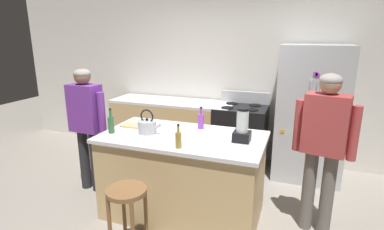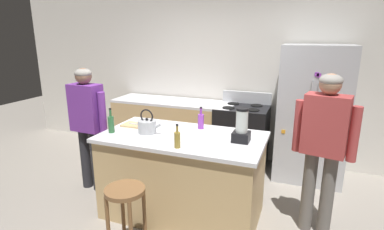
{
  "view_description": "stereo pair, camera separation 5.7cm",
  "coord_description": "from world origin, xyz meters",
  "px_view_note": "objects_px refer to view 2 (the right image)",
  "views": [
    {
      "loc": [
        1.15,
        -2.87,
        2.0
      ],
      "look_at": [
        0.0,
        0.3,
        1.1
      ],
      "focal_mm": 28.41,
      "sensor_mm": 36.0,
      "label": 1
    },
    {
      "loc": [
        1.21,
        -2.85,
        2.0
      ],
      "look_at": [
        0.0,
        0.3,
        1.1
      ],
      "focal_mm": 28.41,
      "sensor_mm": 36.0,
      "label": 2
    }
  ],
  "objects_px": {
    "bottle_olive_oil": "(111,124)",
    "tea_kettle": "(147,126)",
    "kitchen_island": "(182,175)",
    "cutting_board": "(135,125)",
    "stove_range": "(242,136)",
    "bottle_vinegar": "(177,139)",
    "person_by_sink_right": "(324,141)",
    "person_by_island_left": "(87,118)",
    "bottle_cooking_sauce": "(240,125)",
    "bottle_soda": "(201,121)",
    "blender_appliance": "(242,128)",
    "chef_knife": "(137,124)",
    "bar_stool": "(126,204)",
    "refrigerator": "(312,114)"
  },
  "relations": [
    {
      "from": "bottle_vinegar",
      "to": "chef_knife",
      "type": "bearing_deg",
      "value": 146.97
    },
    {
      "from": "tea_kettle",
      "to": "cutting_board",
      "type": "bearing_deg",
      "value": 145.61
    },
    {
      "from": "bar_stool",
      "to": "bottle_vinegar",
      "type": "bearing_deg",
      "value": 56.02
    },
    {
      "from": "refrigerator",
      "to": "bottle_vinegar",
      "type": "distance_m",
      "value": 2.22
    },
    {
      "from": "kitchen_island",
      "to": "blender_appliance",
      "type": "xyz_separation_m",
      "value": [
        0.63,
        0.03,
        0.62
      ]
    },
    {
      "from": "bottle_cooking_sauce",
      "to": "tea_kettle",
      "type": "height_order",
      "value": "tea_kettle"
    },
    {
      "from": "bottle_soda",
      "to": "bottle_vinegar",
      "type": "bearing_deg",
      "value": -90.75
    },
    {
      "from": "chef_knife",
      "to": "kitchen_island",
      "type": "bearing_deg",
      "value": -9.01
    },
    {
      "from": "person_by_island_left",
      "to": "bottle_cooking_sauce",
      "type": "distance_m",
      "value": 1.92
    },
    {
      "from": "person_by_sink_right",
      "to": "blender_appliance",
      "type": "xyz_separation_m",
      "value": [
        -0.77,
        -0.16,
        0.09
      ]
    },
    {
      "from": "person_by_sink_right",
      "to": "bottle_vinegar",
      "type": "xyz_separation_m",
      "value": [
        -1.31,
        -0.55,
        0.03
      ]
    },
    {
      "from": "bottle_soda",
      "to": "tea_kettle",
      "type": "bearing_deg",
      "value": -144.34
    },
    {
      "from": "stove_range",
      "to": "tea_kettle",
      "type": "bearing_deg",
      "value": -114.83
    },
    {
      "from": "stove_range",
      "to": "bottle_vinegar",
      "type": "distance_m",
      "value": 1.97
    },
    {
      "from": "person_by_island_left",
      "to": "bottle_vinegar",
      "type": "xyz_separation_m",
      "value": [
        1.46,
        -0.49,
        0.07
      ]
    },
    {
      "from": "refrigerator",
      "to": "bottle_vinegar",
      "type": "relative_size",
      "value": 7.91
    },
    {
      "from": "kitchen_island",
      "to": "blender_appliance",
      "type": "bearing_deg",
      "value": 3.05
    },
    {
      "from": "bottle_vinegar",
      "to": "refrigerator",
      "type": "bearing_deg",
      "value": 56.92
    },
    {
      "from": "stove_range",
      "to": "bottle_soda",
      "type": "bearing_deg",
      "value": -100.83
    },
    {
      "from": "stove_range",
      "to": "person_by_sink_right",
      "type": "distance_m",
      "value": 1.78
    },
    {
      "from": "bar_stool",
      "to": "bottle_vinegar",
      "type": "distance_m",
      "value": 0.75
    },
    {
      "from": "tea_kettle",
      "to": "cutting_board",
      "type": "relative_size",
      "value": 0.92
    },
    {
      "from": "person_by_island_left",
      "to": "bottle_soda",
      "type": "distance_m",
      "value": 1.48
    },
    {
      "from": "stove_range",
      "to": "bar_stool",
      "type": "distance_m",
      "value": 2.4
    },
    {
      "from": "bottle_cooking_sauce",
      "to": "tea_kettle",
      "type": "bearing_deg",
      "value": -157.02
    },
    {
      "from": "tea_kettle",
      "to": "cutting_board",
      "type": "xyz_separation_m",
      "value": [
        -0.26,
        0.18,
        -0.07
      ]
    },
    {
      "from": "stove_range",
      "to": "bottle_cooking_sauce",
      "type": "xyz_separation_m",
      "value": [
        0.21,
        -1.18,
        0.54
      ]
    },
    {
      "from": "kitchen_island",
      "to": "bottle_olive_oil",
      "type": "distance_m",
      "value": 0.97
    },
    {
      "from": "tea_kettle",
      "to": "bottle_olive_oil",
      "type": "bearing_deg",
      "value": -160.92
    },
    {
      "from": "bottle_olive_oil",
      "to": "cutting_board",
      "type": "relative_size",
      "value": 0.92
    },
    {
      "from": "person_by_sink_right",
      "to": "bottle_olive_oil",
      "type": "xyz_separation_m",
      "value": [
        -2.17,
        -0.38,
        0.05
      ]
    },
    {
      "from": "person_by_sink_right",
      "to": "chef_knife",
      "type": "height_order",
      "value": "person_by_sink_right"
    },
    {
      "from": "person_by_island_left",
      "to": "bar_stool",
      "type": "bearing_deg",
      "value": -39.45
    },
    {
      "from": "stove_range",
      "to": "chef_knife",
      "type": "height_order",
      "value": "stove_range"
    },
    {
      "from": "bottle_olive_oil",
      "to": "bottle_vinegar",
      "type": "bearing_deg",
      "value": -10.89
    },
    {
      "from": "person_by_island_left",
      "to": "tea_kettle",
      "type": "distance_m",
      "value": 0.99
    },
    {
      "from": "bottle_olive_oil",
      "to": "tea_kettle",
      "type": "xyz_separation_m",
      "value": [
        0.38,
        0.13,
        -0.02
      ]
    },
    {
      "from": "refrigerator",
      "to": "bottle_cooking_sauce",
      "type": "height_order",
      "value": "refrigerator"
    },
    {
      "from": "bottle_soda",
      "to": "blender_appliance",
      "type": "bearing_deg",
      "value": -26.7
    },
    {
      "from": "kitchen_island",
      "to": "cutting_board",
      "type": "relative_size",
      "value": 5.84
    },
    {
      "from": "person_by_island_left",
      "to": "person_by_sink_right",
      "type": "distance_m",
      "value": 2.77
    },
    {
      "from": "bottle_olive_oil",
      "to": "cutting_board",
      "type": "height_order",
      "value": "bottle_olive_oil"
    },
    {
      "from": "person_by_sink_right",
      "to": "bottle_olive_oil",
      "type": "bearing_deg",
      "value": -170.11
    },
    {
      "from": "refrigerator",
      "to": "person_by_island_left",
      "type": "bearing_deg",
      "value": -152.84
    },
    {
      "from": "bottle_olive_oil",
      "to": "tea_kettle",
      "type": "relative_size",
      "value": 1.0
    },
    {
      "from": "kitchen_island",
      "to": "refrigerator",
      "type": "distance_m",
      "value": 2.04
    },
    {
      "from": "bottle_vinegar",
      "to": "bottle_cooking_sauce",
      "type": "xyz_separation_m",
      "value": [
        0.45,
        0.7,
        -0.01
      ]
    },
    {
      "from": "bottle_cooking_sauce",
      "to": "bottle_soda",
      "type": "bearing_deg",
      "value": -174.62
    },
    {
      "from": "person_by_sink_right",
      "to": "chef_knife",
      "type": "bearing_deg",
      "value": -177.98
    },
    {
      "from": "person_by_island_left",
      "to": "tea_kettle",
      "type": "xyz_separation_m",
      "value": [
        0.97,
        -0.19,
        0.06
      ]
    }
  ]
}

